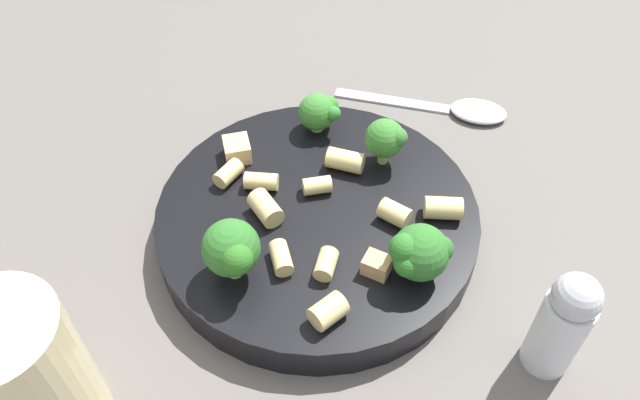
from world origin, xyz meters
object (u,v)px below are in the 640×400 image
object	(u,v)px
rigatoni_5	(331,311)
drinking_glass	(35,385)
broccoli_floret_2	(326,111)
rigatoni_7	(398,213)
pasta_bowl	(320,219)
rigatoni_6	(284,258)
spoon	(458,108)
broccoli_floret_0	(389,138)
chicken_chunk_1	(240,150)
rigatoni_1	(268,208)
rigatoni_4	(264,181)
rigatoni_2	(324,185)
rigatoni_9	(348,160)
rigatoni_8	(329,264)
broccoli_floret_3	(235,249)
chicken_chunk_0	(380,265)
broccoli_floret_1	(422,253)
rigatoni_0	(231,173)
pepper_shaker	(566,323)
rigatoni_3	(446,208)

from	to	relation	value
rigatoni_5	drinking_glass	distance (m)	0.18
broccoli_floret_2	rigatoni_7	size ratio (longest dim) A/B	1.48
pasta_bowl	rigatoni_6	xyz separation A→B (m)	(-0.03, -0.05, 0.02)
rigatoni_7	spoon	size ratio (longest dim) A/B	0.14
pasta_bowl	broccoli_floret_0	size ratio (longest dim) A/B	6.02
rigatoni_5	chicken_chunk_1	bearing A→B (deg)	115.05
rigatoni_1	rigatoni_4	bearing A→B (deg)	99.73
rigatoni_6	rigatoni_2	bearing A→B (deg)	67.66
rigatoni_9	rigatoni_8	bearing A→B (deg)	-99.37
broccoli_floret_3	rigatoni_8	xyz separation A→B (m)	(0.06, 0.00, -0.02)
rigatoni_9	chicken_chunk_0	xyz separation A→B (m)	(0.02, -0.10, -0.00)
pasta_bowl	rigatoni_8	size ratio (longest dim) A/B	11.34
spoon	rigatoni_9	bearing A→B (deg)	-136.41
broccoli_floret_1	rigatoni_1	world-z (taller)	broccoli_floret_1
rigatoni_7	pasta_bowl	bearing A→B (deg)	168.36
broccoli_floret_2	rigatoni_0	distance (m)	0.10
chicken_chunk_0	broccoli_floret_3	bearing A→B (deg)	-178.88
broccoli_floret_0	broccoli_floret_2	world-z (taller)	broccoli_floret_0
rigatoni_1	chicken_chunk_1	distance (m)	0.07
pepper_shaker	rigatoni_8	bearing A→B (deg)	159.87
chicken_chunk_0	drinking_glass	size ratio (longest dim) A/B	0.16
rigatoni_5	pepper_shaker	world-z (taller)	pepper_shaker
chicken_chunk_0	pepper_shaker	size ratio (longest dim) A/B	0.20
rigatoni_1	rigatoni_7	world-z (taller)	rigatoni_1
rigatoni_2	rigatoni_4	xyz separation A→B (m)	(-0.05, 0.00, 0.00)
rigatoni_8	pepper_shaker	xyz separation A→B (m)	(0.15, -0.05, 0.01)
broccoli_floret_0	rigatoni_0	world-z (taller)	broccoli_floret_0
rigatoni_8	chicken_chunk_0	xyz separation A→B (m)	(0.04, -0.00, 0.00)
broccoli_floret_2	rigatoni_4	distance (m)	0.09
rigatoni_0	rigatoni_1	xyz separation A→B (m)	(0.03, -0.04, 0.00)
broccoli_floret_1	rigatoni_6	world-z (taller)	broccoli_floret_1
chicken_chunk_1	rigatoni_0	bearing A→B (deg)	-100.87
broccoli_floret_2	rigatoni_0	bearing A→B (deg)	-141.03
broccoli_floret_0	spoon	distance (m)	0.13
broccoli_floret_1	broccoli_floret_3	distance (m)	0.13
pepper_shaker	rigatoni_0	bearing A→B (deg)	147.37
rigatoni_2	pepper_shaker	bearing A→B (deg)	-40.75
broccoli_floret_2	pepper_shaker	bearing A→B (deg)	-54.16
broccoli_floret_0	pepper_shaker	size ratio (longest dim) A/B	0.45
broccoli_floret_1	chicken_chunk_0	world-z (taller)	broccoli_floret_1
rigatoni_7	pepper_shaker	bearing A→B (deg)	-46.10
pasta_bowl	rigatoni_2	world-z (taller)	rigatoni_2
rigatoni_7	rigatoni_1	bearing A→B (deg)	176.96
broccoli_floret_3	rigatoni_0	bearing A→B (deg)	97.97
spoon	broccoli_floret_2	bearing A→B (deg)	-156.34
broccoli_floret_0	rigatoni_2	bearing A→B (deg)	-146.64
broccoli_floret_1	rigatoni_7	world-z (taller)	broccoli_floret_1
rigatoni_3	broccoli_floret_0	bearing A→B (deg)	123.36
rigatoni_5	rigatoni_8	distance (m)	0.04
rigatoni_1	rigatoni_8	world-z (taller)	rigatoni_1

